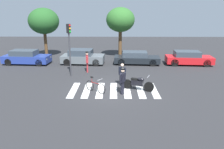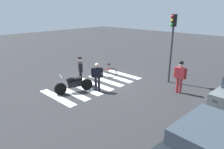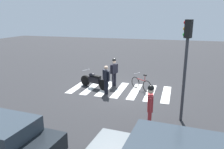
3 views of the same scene
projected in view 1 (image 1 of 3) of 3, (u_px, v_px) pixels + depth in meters
name	position (u px, v px, depth m)	size (l,w,h in m)	color
ground_plane	(114.00, 90.00, 14.44)	(60.00, 60.00, 0.00)	#2B2B2D
police_motorcycle	(138.00, 83.00, 14.34)	(2.07, 0.98, 1.04)	black
leaning_bicycle	(95.00, 87.00, 14.00)	(1.37, 1.07, 1.00)	black
officer_on_foot	(122.00, 73.00, 15.00)	(0.50, 0.48, 1.63)	black
officer_by_motorcycle	(123.00, 79.00, 13.50)	(0.40, 0.60, 1.77)	black
pedestrian_bystander	(87.00, 60.00, 18.34)	(0.27, 0.68, 1.84)	#B22D33
crosswalk_stripes	(114.00, 90.00, 14.44)	(5.85, 2.92, 0.01)	silver
car_blue_hatchback	(26.00, 57.00, 21.21)	(4.60, 1.99, 1.40)	black
car_grey_coupe	(83.00, 57.00, 21.31)	(4.28, 2.15, 1.45)	black
car_black_suv	(136.00, 58.00, 21.28)	(4.54, 2.07, 1.24)	black
car_red_convertible	(188.00, 58.00, 20.96)	(4.52, 2.01, 1.35)	black
traffic_light_pole	(69.00, 42.00, 16.65)	(0.36, 0.32, 4.17)	#38383D
street_tree_near	(44.00, 21.00, 23.41)	(3.30, 3.30, 5.42)	brown
street_tree_mid	(120.00, 20.00, 23.27)	(3.10, 3.10, 5.48)	brown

